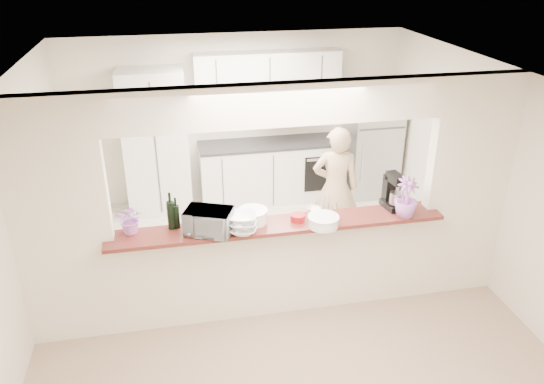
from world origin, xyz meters
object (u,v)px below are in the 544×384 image
object	(u,v)px
toaster_oven	(209,222)
stand_mixer	(393,192)
refrigerator	(372,142)
person	(335,188)

from	to	relation	value
toaster_oven	stand_mixer	xyz separation A→B (m)	(1.95, 0.16, 0.05)
refrigerator	person	size ratio (longest dim) A/B	1.05
toaster_oven	stand_mixer	world-z (taller)	stand_mixer
refrigerator	toaster_oven	size ratio (longest dim) A/B	3.82
toaster_oven	person	distance (m)	2.20
stand_mixer	person	distance (m)	1.26
toaster_oven	refrigerator	bearing A→B (deg)	67.28
toaster_oven	person	xyz separation A→B (m)	(1.71, 1.32, -0.41)
person	stand_mixer	bearing A→B (deg)	114.00
refrigerator	person	distance (m)	1.77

